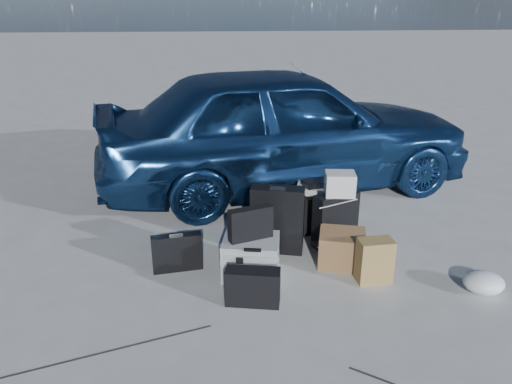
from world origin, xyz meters
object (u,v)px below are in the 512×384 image
briefcase (177,253)px  suitcase_left (277,220)px  car (284,127)px  pelican_case (251,257)px  suitcase_right (335,219)px  duffel_bag (316,210)px  cardboard_box (342,248)px

briefcase → suitcase_left: size_ratio=0.68×
car → suitcase_left: car is taller
pelican_case → briefcase: pelican_case is taller
car → briefcase: car is taller
suitcase_right → duffel_bag: size_ratio=0.67×
cardboard_box → suitcase_right: bearing=87.0°
suitcase_left → cardboard_box: (0.55, -0.29, -0.17)m
car → cardboard_box: bearing=175.9°
pelican_case → suitcase_right: size_ratio=0.89×
briefcase → cardboard_box: size_ratio=1.08×
suitcase_left → cardboard_box: size_ratio=1.58×
cardboard_box → briefcase: bearing=179.8°
suitcase_right → duffel_bag: suitcase_right is taller
pelican_case → duffel_bag: size_ratio=0.59×
car → cardboard_box: 2.08m
car → suitcase_right: 1.70m
pelican_case → suitcase_left: suitcase_left is taller
pelican_case → duffel_bag: duffel_bag is taller
car → suitcase_left: size_ratio=7.04×
briefcase → pelican_case: bearing=-20.6°
duffel_bag → cardboard_box: duffel_bag is taller
pelican_case → suitcase_right: (0.84, 0.49, 0.09)m
suitcase_left → briefcase: bearing=-149.0°
briefcase → suitcase_right: bearing=4.7°
pelican_case → suitcase_left: (0.28, 0.42, 0.15)m
briefcase → suitcase_right: size_ratio=0.82×
pelican_case → briefcase: (-0.64, 0.13, -0.00)m
car → briefcase: (-1.19, -1.97, -0.59)m
briefcase → suitcase_left: 0.97m
briefcase → duffel_bag: size_ratio=0.55×
suitcase_left → duffel_bag: (0.46, 0.47, -0.12)m
car → briefcase: 2.37m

